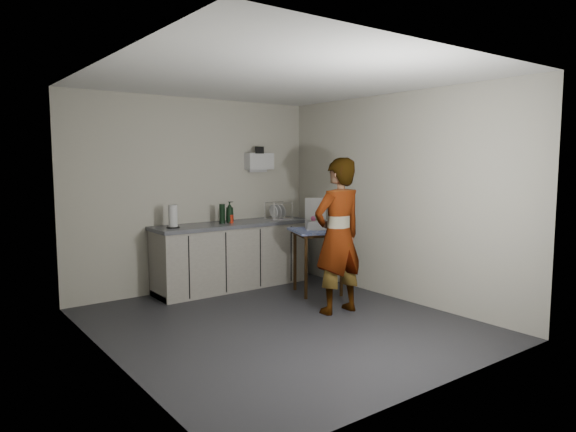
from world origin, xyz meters
TOP-DOWN VIEW (x-y plane):
  - ground at (0.00, 0.00)m, footprint 4.00×4.00m
  - wall_back at (0.00, 1.99)m, footprint 3.60×0.02m
  - wall_right at (1.79, 0.00)m, footprint 0.02×4.00m
  - wall_left at (-1.79, 0.00)m, footprint 0.02×4.00m
  - ceiling at (0.00, 0.00)m, footprint 3.60×4.00m
  - kitchen_counter at (0.40, 1.70)m, footprint 2.24×0.62m
  - wall_shelf at (1.00, 1.92)m, footprint 0.42×0.18m
  - side_table at (1.15, 0.76)m, footprint 0.85×0.85m
  - standing_man at (0.78, -0.05)m, footprint 0.67×0.45m
  - soap_bottle at (0.37, 1.71)m, footprint 0.15×0.15m
  - soda_can at (0.37, 1.67)m, footprint 0.06×0.06m
  - dark_bottle at (0.24, 1.69)m, footprint 0.08×0.08m
  - paper_towel at (-0.48, 1.67)m, footprint 0.16×0.16m
  - dish_rack at (1.15, 1.66)m, footprint 0.36×0.27m
  - bakery_box at (1.19, 0.83)m, footprint 0.40×0.41m

SIDE VIEW (x-z plane):
  - ground at x=0.00m, z-range 0.00..0.00m
  - kitchen_counter at x=0.40m, z-range -0.03..0.88m
  - side_table at x=1.15m, z-range 0.32..1.17m
  - standing_man at x=0.78m, z-range 0.00..1.79m
  - bakery_box at x=1.19m, z-range 0.74..1.15m
  - soda_can at x=0.37m, z-range 0.91..1.02m
  - dish_rack at x=1.15m, z-range 0.84..1.09m
  - dark_bottle at x=0.24m, z-range 0.91..1.18m
  - paper_towel at x=-0.48m, z-range 0.90..1.19m
  - soap_bottle at x=0.37m, z-range 0.91..1.20m
  - wall_back at x=0.00m, z-range 0.00..2.60m
  - wall_right at x=1.79m, z-range 0.00..2.60m
  - wall_left at x=-1.79m, z-range 0.00..2.60m
  - wall_shelf at x=1.00m, z-range 1.56..1.93m
  - ceiling at x=0.00m, z-range 2.59..2.60m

